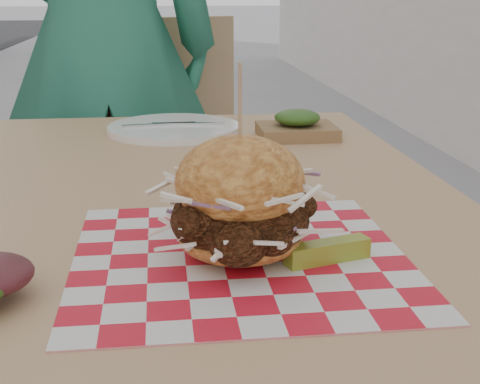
# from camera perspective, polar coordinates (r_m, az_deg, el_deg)

# --- Properties ---
(diner) EXTENTS (0.68, 0.47, 1.77)m
(diner) POSITION_cam_1_polar(r_m,az_deg,el_deg) (1.86, -11.67, 12.21)
(diner) COLOR #2A7A5E
(diner) RESTS_ON ground
(patio_table) EXTENTS (0.80, 1.20, 0.75)m
(patio_table) POSITION_cam_1_polar(r_m,az_deg,el_deg) (0.99, -4.87, -4.30)
(patio_table) COLOR tan
(patio_table) RESTS_ON ground
(patio_chair) EXTENTS (0.54, 0.54, 0.95)m
(patio_chair) POSITION_cam_1_polar(r_m,az_deg,el_deg) (1.99, -6.85, 2.97)
(patio_chair) COLOR tan
(patio_chair) RESTS_ON ground
(paper_liner) EXTENTS (0.36, 0.36, 0.00)m
(paper_liner) POSITION_cam_1_polar(r_m,az_deg,el_deg) (0.73, 0.00, -5.54)
(paper_liner) COLOR red
(paper_liner) RESTS_ON patio_table
(sandwich) EXTENTS (0.18, 0.18, 0.21)m
(sandwich) POSITION_cam_1_polar(r_m,az_deg,el_deg) (0.71, -0.00, -1.16)
(sandwich) COLOR gold
(sandwich) RESTS_ON paper_liner
(pickle_spear) EXTENTS (0.10, 0.05, 0.02)m
(pickle_spear) POSITION_cam_1_polar(r_m,az_deg,el_deg) (0.72, 7.47, -5.04)
(pickle_spear) COLOR olive
(pickle_spear) RESTS_ON paper_liner
(place_setting) EXTENTS (0.27, 0.27, 0.02)m
(place_setting) POSITION_cam_1_polar(r_m,az_deg,el_deg) (1.38, -5.66, 5.43)
(place_setting) COLOR white
(place_setting) RESTS_ON patio_table
(kraft_tray) EXTENTS (0.15, 0.12, 0.06)m
(kraft_tray) POSITION_cam_1_polar(r_m,az_deg,el_deg) (1.32, 4.89, 5.62)
(kraft_tray) COLOR olive
(kraft_tray) RESTS_ON patio_table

